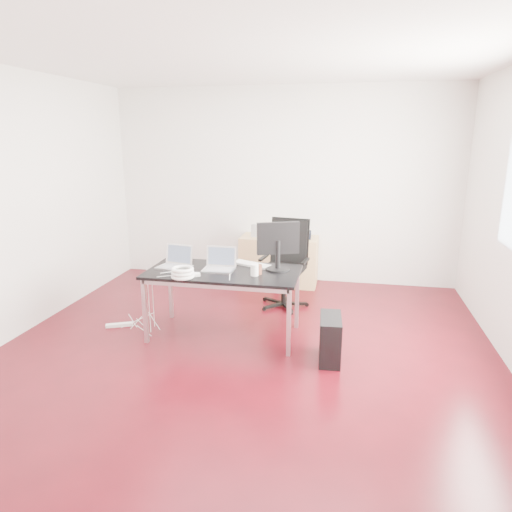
% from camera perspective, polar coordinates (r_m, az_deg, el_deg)
% --- Properties ---
extents(room_shell, '(5.00, 5.00, 5.00)m').
position_cam_1_polar(room_shell, '(4.28, -0.99, 5.31)').
color(room_shell, '#3C060D').
rests_on(room_shell, ground).
extents(desk, '(1.60, 0.80, 0.73)m').
position_cam_1_polar(desk, '(4.84, -4.10, -2.45)').
color(desk, black).
rests_on(desk, ground).
extents(office_chair, '(0.54, 0.56, 1.08)m').
position_cam_1_polar(office_chair, '(5.76, 3.78, -0.35)').
color(office_chair, black).
rests_on(office_chair, ground).
extents(filing_cabinet_left, '(0.50, 0.50, 0.70)m').
position_cam_1_polar(filing_cabinet_left, '(6.70, 0.37, -0.41)').
color(filing_cabinet_left, tan).
rests_on(filing_cabinet_left, ground).
extents(filing_cabinet_right, '(0.50, 0.50, 0.70)m').
position_cam_1_polar(filing_cabinet_right, '(6.62, 5.47, -0.68)').
color(filing_cabinet_right, tan).
rests_on(filing_cabinet_right, ground).
extents(pc_tower, '(0.23, 0.46, 0.44)m').
position_cam_1_polar(pc_tower, '(4.51, 9.24, -10.16)').
color(pc_tower, black).
rests_on(pc_tower, ground).
extents(wastebasket, '(0.27, 0.27, 0.28)m').
position_cam_1_polar(wastebasket, '(6.70, 4.77, -2.33)').
color(wastebasket, black).
rests_on(wastebasket, ground).
extents(power_strip, '(0.30, 0.18, 0.04)m').
position_cam_1_polar(power_strip, '(5.49, -16.70, -8.25)').
color(power_strip, white).
rests_on(power_strip, ground).
extents(laptop_left, '(0.37, 0.31, 0.23)m').
position_cam_1_polar(laptop_left, '(5.01, -10.03, -0.72)').
color(laptop_left, silver).
rests_on(laptop_left, desk).
extents(laptop_right, '(0.34, 0.26, 0.23)m').
position_cam_1_polar(laptop_right, '(4.86, -4.59, -1.03)').
color(laptop_right, silver).
rests_on(laptop_right, desk).
extents(monitor, '(0.44, 0.26, 0.51)m').
position_cam_1_polar(monitor, '(4.79, 2.78, 1.58)').
color(monitor, black).
rests_on(monitor, desk).
extents(keyboard, '(0.46, 0.30, 0.02)m').
position_cam_1_polar(keyboard, '(5.01, -0.57, -1.04)').
color(keyboard, white).
rests_on(keyboard, desk).
extents(cup_white, '(0.10, 0.10, 0.12)m').
position_cam_1_polar(cup_white, '(4.63, -0.18, -1.75)').
color(cup_white, white).
rests_on(cup_white, desk).
extents(cup_brown, '(0.09, 0.09, 0.10)m').
position_cam_1_polar(cup_brown, '(4.68, 0.28, -1.68)').
color(cup_brown, brown).
rests_on(cup_brown, desk).
extents(cable_coil, '(0.24, 0.24, 0.11)m').
position_cam_1_polar(cable_coil, '(4.62, -9.15, -2.07)').
color(cable_coil, white).
rests_on(cable_coil, desk).
extents(power_adapter, '(0.09, 0.09, 0.03)m').
position_cam_1_polar(power_adapter, '(4.67, -7.44, -2.31)').
color(power_adapter, white).
rests_on(power_adapter, desk).
extents(speaker, '(0.10, 0.09, 0.18)m').
position_cam_1_polar(speaker, '(6.56, -0.14, 3.20)').
color(speaker, '#9E9E9E').
rests_on(speaker, filing_cabinet_left).
extents(navy_garment, '(0.31, 0.26, 0.09)m').
position_cam_1_polar(navy_garment, '(6.53, 5.57, 2.67)').
color(navy_garment, black).
rests_on(navy_garment, filing_cabinet_right).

